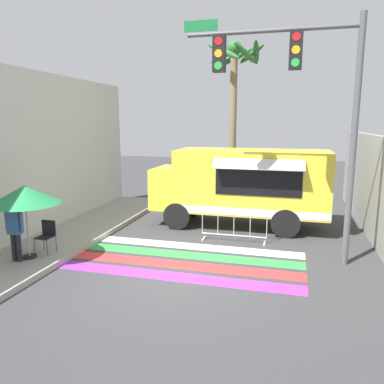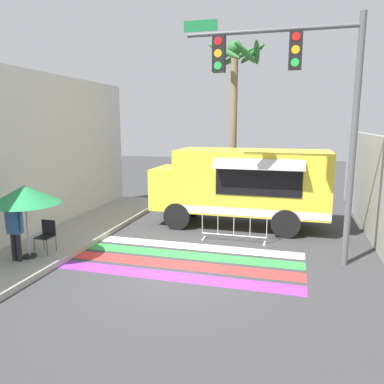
% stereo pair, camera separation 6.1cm
% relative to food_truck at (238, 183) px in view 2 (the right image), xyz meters
% --- Properties ---
extents(ground_plane, '(60.00, 60.00, 0.00)m').
position_rel_food_truck_xyz_m(ground_plane, '(-0.91, -4.76, -1.57)').
color(ground_plane, '#38383A').
extents(crosswalk_painted, '(6.40, 2.84, 0.01)m').
position_rel_food_truck_xyz_m(crosswalk_painted, '(-0.91, -3.73, -1.57)').
color(crosswalk_painted, purple).
rests_on(crosswalk_painted, ground_plane).
extents(food_truck, '(6.11, 2.52, 2.74)m').
position_rel_food_truck_xyz_m(food_truck, '(0.00, 0.00, 0.00)').
color(food_truck, yellow).
rests_on(food_truck, ground_plane).
extents(traffic_signal_pole, '(4.45, 0.29, 6.29)m').
position_rel_food_truck_xyz_m(traffic_signal_pole, '(1.85, -2.94, 2.97)').
color(traffic_signal_pole, '#515456').
rests_on(traffic_signal_pole, ground_plane).
extents(patio_umbrella, '(1.81, 1.81, 1.94)m').
position_rel_food_truck_xyz_m(patio_umbrella, '(-4.79, -5.01, 0.27)').
color(patio_umbrella, black).
rests_on(patio_umbrella, sidewalk_left).
extents(folding_chair, '(0.42, 0.42, 0.88)m').
position_rel_food_truck_xyz_m(folding_chair, '(-4.61, -4.50, -0.89)').
color(folding_chair, '#4C4C51').
rests_on(folding_chair, sidewalk_left).
extents(vendor_person, '(0.53, 0.20, 1.55)m').
position_rel_food_truck_xyz_m(vendor_person, '(-4.94, -5.31, -0.55)').
color(vendor_person, black).
rests_on(vendor_person, sidewalk_left).
extents(barricade_front, '(2.05, 0.44, 1.08)m').
position_rel_food_truck_xyz_m(barricade_front, '(0.15, -1.78, -1.04)').
color(barricade_front, '#B7BABF').
rests_on(barricade_front, ground_plane).
extents(palm_tree, '(2.42, 2.49, 6.98)m').
position_rel_food_truck_xyz_m(palm_tree, '(-0.67, 3.15, 3.61)').
color(palm_tree, '#7A664C').
rests_on(palm_tree, ground_plane).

